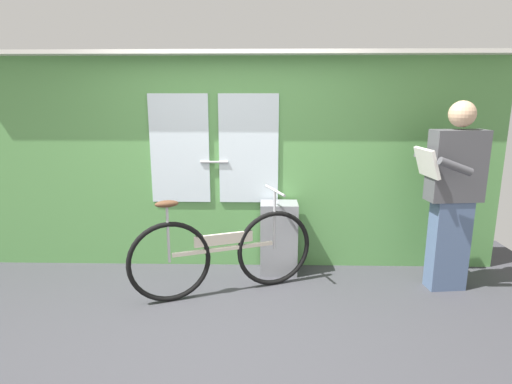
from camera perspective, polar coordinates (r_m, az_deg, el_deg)
The scene contains 5 objects.
ground_plane at distance 3.55m, azimuth -4.27°, elevation -17.61°, with size 6.45×4.09×0.04m, color #38383D.
train_door_wall at distance 4.34m, azimuth -3.05°, elevation 4.54°, with size 5.45×0.28×2.20m.
bicycle_near_door at distance 3.87m, azimuth -4.45°, elevation -8.21°, with size 1.62×0.72×0.94m.
passenger_reading_newspaper at distance 4.20m, azimuth 25.09°, elevation -0.13°, with size 0.60×0.53×1.74m.
trash_bin_by_wall at distance 4.31m, azimuth 3.09°, elevation -6.23°, with size 0.37×0.28×0.74m, color gray.
Camera 1 is at (0.32, -3.04, 1.79)m, focal length 29.55 mm.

